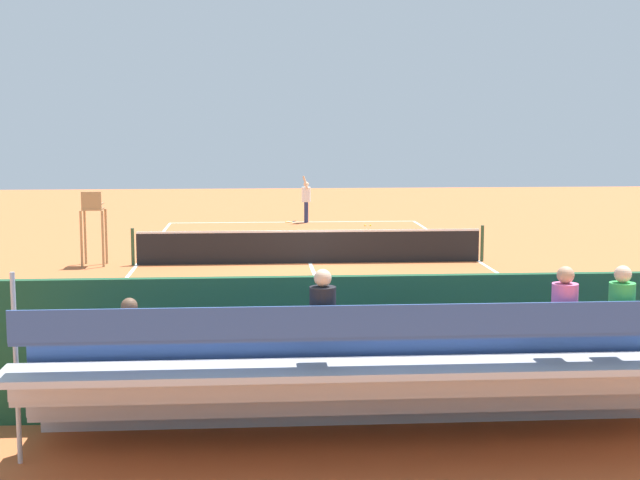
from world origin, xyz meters
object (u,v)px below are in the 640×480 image
object	(u,v)px
equipment_bag	(459,388)
tennis_ball_far	(370,225)
bleacher_stand	(389,378)
umpire_chair	(93,220)
tennis_net	(310,246)
tennis_player	(306,198)
tennis_ball_near	(365,225)
tennis_racket	(289,222)
courtside_bench	(554,360)

from	to	relation	value
equipment_bag	tennis_ball_far	world-z (taller)	equipment_bag
bleacher_stand	equipment_bag	bearing A→B (deg)	-124.26
umpire_chair	equipment_bag	world-z (taller)	umpire_chair
tennis_net	tennis_ball_far	world-z (taller)	tennis_net
bleacher_stand	tennis_player	world-z (taller)	bleacher_stand
tennis_net	equipment_bag	bearing A→B (deg)	95.86
tennis_player	tennis_ball_near	bearing A→B (deg)	146.50
bleacher_stand	tennis_racket	size ratio (longest dim) A/B	17.50
tennis_ball_far	tennis_player	bearing A→B (deg)	-30.40
courtside_bench	equipment_bag	size ratio (longest dim) A/B	2.00
courtside_bench	umpire_chair	bearing A→B (deg)	-55.70
bleacher_stand	tennis_ball_near	size ratio (longest dim) A/B	137.27
bleacher_stand	tennis_racket	bearing A→B (deg)	-89.61
tennis_racket	tennis_ball_far	world-z (taller)	tennis_ball_far
tennis_net	tennis_ball_near	bearing A→B (deg)	-106.55
umpire_chair	equipment_bag	xyz separation A→B (m)	(-7.58, 13.40, -1.13)
equipment_bag	tennis_ball_far	bearing A→B (deg)	-94.04
bleacher_stand	tennis_player	xyz separation A→B (m)	(-0.51, -26.19, 0.08)
bleacher_stand	courtside_bench	bearing A→B (deg)	-143.26
tennis_player	equipment_bag	bearing A→B (deg)	92.00
tennis_racket	tennis_net	bearing A→B (deg)	90.80
bleacher_stand	umpire_chair	size ratio (longest dim) A/B	4.23
bleacher_stand	tennis_racket	xyz separation A→B (m)	(0.18, -26.37, -0.92)
courtside_bench	tennis_ball_near	xyz separation A→B (m)	(0.08, -22.59, -0.53)
tennis_net	tennis_ball_near	xyz separation A→B (m)	(-2.77, -9.32, -0.47)
bleacher_stand	tennis_player	distance (m)	26.19
bleacher_stand	tennis_racket	world-z (taller)	bleacher_stand
courtside_bench	tennis_ball_far	world-z (taller)	courtside_bench
equipment_bag	tennis_racket	bearing A→B (deg)	-86.41
tennis_ball_near	tennis_ball_far	world-z (taller)	same
bleacher_stand	courtside_bench	distance (m)	3.55
courtside_bench	tennis_ball_near	size ratio (longest dim) A/B	27.27
umpire_chair	courtside_bench	bearing A→B (deg)	124.30
tennis_player	tennis_ball_near	xyz separation A→B (m)	(-2.24, 1.48, -0.98)
tennis_racket	umpire_chair	bearing A→B (deg)	61.19
equipment_bag	tennis_racket	xyz separation A→B (m)	(1.53, -24.39, -0.16)
tennis_racket	tennis_ball_near	size ratio (longest dim) A/B	7.84
tennis_net	tennis_ball_far	size ratio (longest dim) A/B	156.06
tennis_ball_far	tennis_racket	bearing A→B (deg)	-27.39
bleacher_stand	umpire_chair	xyz separation A→B (m)	(6.23, -15.38, 0.38)
tennis_racket	courtside_bench	bearing A→B (deg)	97.06
tennis_ball_far	bleacher_stand	bearing A→B (deg)	83.19
courtside_bench	equipment_bag	world-z (taller)	courtside_bench
tennis_net	courtside_bench	world-z (taller)	tennis_net
tennis_net	tennis_player	distance (m)	10.83
tennis_ball_near	tennis_racket	bearing A→B (deg)	-29.72
tennis_net	courtside_bench	size ratio (longest dim) A/B	5.72
tennis_net	umpire_chair	xyz separation A→B (m)	(6.20, 0.00, 0.81)
tennis_player	tennis_racket	distance (m)	1.23
bleacher_stand	tennis_ball_far	distance (m)	24.94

